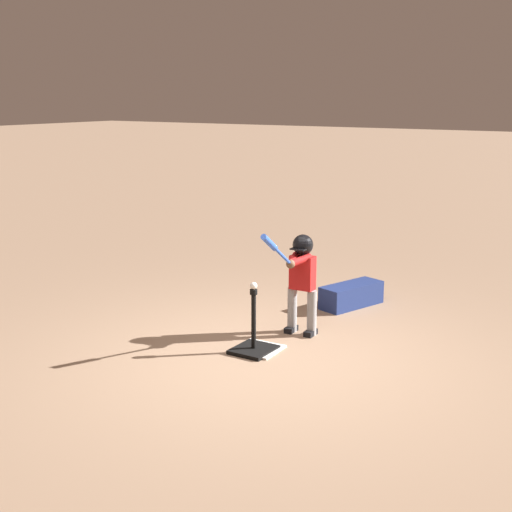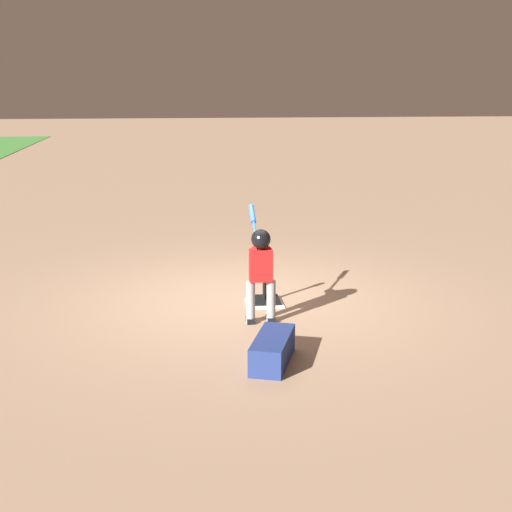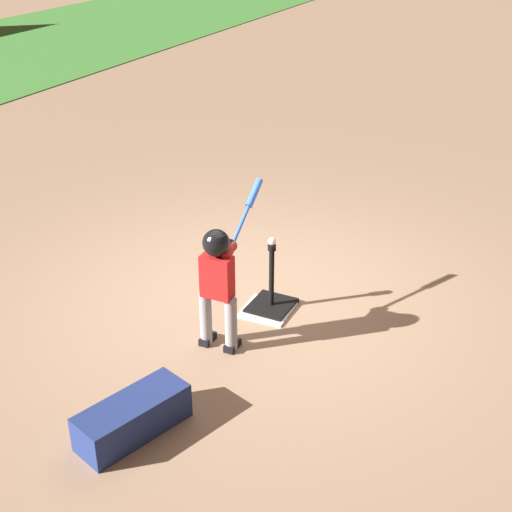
% 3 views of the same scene
% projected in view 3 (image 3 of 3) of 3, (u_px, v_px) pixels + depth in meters
% --- Properties ---
extents(ground_plane, '(90.00, 90.00, 0.00)m').
position_uv_depth(ground_plane, '(255.00, 296.00, 6.87)').
color(ground_plane, '#93755B').
extents(home_plate, '(0.46, 0.46, 0.02)m').
position_uv_depth(home_plate, '(267.00, 310.00, 6.62)').
color(home_plate, white).
rests_on(home_plate, ground_plane).
extents(batting_tee, '(0.43, 0.38, 0.66)m').
position_uv_depth(batting_tee, '(271.00, 300.00, 6.63)').
color(batting_tee, black).
rests_on(batting_tee, ground_plane).
extents(batter_child, '(0.97, 0.35, 1.25)m').
position_uv_depth(batter_child, '(219.00, 273.00, 5.82)').
color(batter_child, gray).
rests_on(batter_child, ground_plane).
extents(baseball, '(0.07, 0.07, 0.07)m').
position_uv_depth(baseball, '(272.00, 241.00, 6.35)').
color(baseball, white).
rests_on(baseball, batting_tee).
extents(equipment_bag, '(0.90, 0.56, 0.28)m').
position_uv_depth(equipment_bag, '(133.00, 417.00, 5.09)').
color(equipment_bag, navy).
rests_on(equipment_bag, ground_plane).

